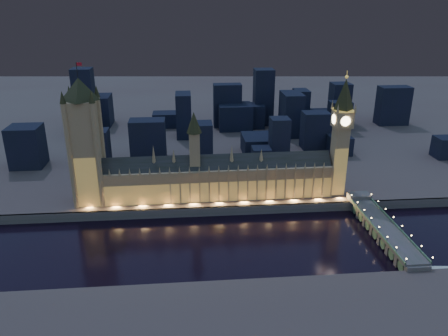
{
  "coord_description": "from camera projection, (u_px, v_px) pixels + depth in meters",
  "views": [
    {
      "loc": [
        -25.53,
        -292.54,
        173.2
      ],
      "look_at": [
        5.0,
        55.0,
        38.0
      ],
      "focal_mm": 35.0,
      "sensor_mm": 36.0,
      "label": 1
    }
  ],
  "objects": [
    {
      "name": "palace_of_westminster",
      "position": [
        217.0,
        178.0,
        384.18
      ],
      "size": [
        202.0,
        22.97,
        78.0
      ],
      "color": "#99845C",
      "rests_on": "north_bank"
    },
    {
      "name": "ground_plane",
      "position": [
        224.0,
        240.0,
        336.39
      ],
      "size": [
        2000.0,
        2000.0,
        0.0
      ],
      "primitive_type": "plane",
      "color": "black",
      "rests_on": "ground"
    },
    {
      "name": "river_boat",
      "position": [
        443.0,
        272.0,
        293.67
      ],
      "size": [
        42.91,
        13.94,
        4.5
      ],
      "color": "#414C41",
      "rests_on": "ground"
    },
    {
      "name": "victoria_tower",
      "position": [
        85.0,
        136.0,
        360.62
      ],
      "size": [
        31.68,
        31.68,
        119.55
      ],
      "color": "#99845C",
      "rests_on": "north_bank"
    },
    {
      "name": "westminster_bridge",
      "position": [
        381.0,
        228.0,
        341.11
      ],
      "size": [
        18.88,
        113.0,
        15.9
      ],
      "color": "#414C41",
      "rests_on": "ground"
    },
    {
      "name": "elizabeth_tower",
      "position": [
        342.0,
        128.0,
        377.66
      ],
      "size": [
        18.0,
        18.0,
        110.03
      ],
      "color": "#99845C",
      "rests_on": "north_bank"
    },
    {
      "name": "north_bank",
      "position": [
        200.0,
        96.0,
        817.95
      ],
      "size": [
        2000.0,
        960.0,
        8.0
      ],
      "primitive_type": "cube",
      "color": "#4C3637",
      "rests_on": "ground"
    },
    {
      "name": "embankment_wall",
      "position": [
        220.0,
        211.0,
        373.03
      ],
      "size": [
        2000.0,
        2.5,
        8.0
      ],
      "primitive_type": "cube",
      "color": "#414C41",
      "rests_on": "ground"
    },
    {
      "name": "city_backdrop",
      "position": [
        236.0,
        118.0,
        557.39
      ],
      "size": [
        493.02,
        215.63,
        81.03
      ],
      "color": "black",
      "rests_on": "north_bank"
    }
  ]
}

